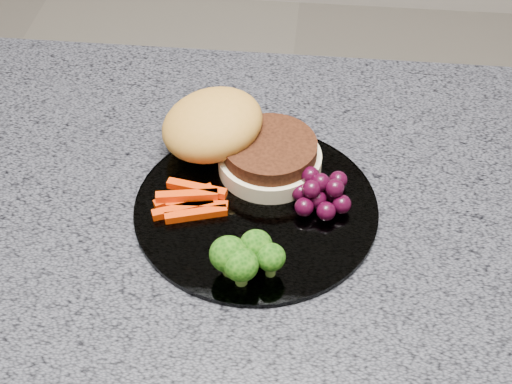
% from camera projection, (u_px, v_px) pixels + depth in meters
% --- Properties ---
extents(countertop, '(1.20, 0.60, 0.04)m').
position_uv_depth(countertop, '(227.00, 223.00, 0.77)').
color(countertop, '#484952').
rests_on(countertop, island_cabinet).
extents(plate, '(0.26, 0.26, 0.01)m').
position_uv_depth(plate, '(256.00, 207.00, 0.76)').
color(plate, white).
rests_on(plate, countertop).
extents(burger, '(0.20, 0.16, 0.06)m').
position_uv_depth(burger, '(233.00, 139.00, 0.79)').
color(burger, beige).
rests_on(burger, plate).
extents(carrot_sticks, '(0.08, 0.06, 0.02)m').
position_uv_depth(carrot_sticks, '(191.00, 201.00, 0.75)').
color(carrot_sticks, red).
rests_on(carrot_sticks, plate).
extents(broccoli, '(0.07, 0.06, 0.04)m').
position_uv_depth(broccoli, '(245.00, 256.00, 0.68)').
color(broccoli, '#59802E').
rests_on(broccoli, plate).
extents(grape_bunch, '(0.06, 0.07, 0.04)m').
position_uv_depth(grape_bunch, '(321.00, 192.00, 0.75)').
color(grape_bunch, black).
rests_on(grape_bunch, plate).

